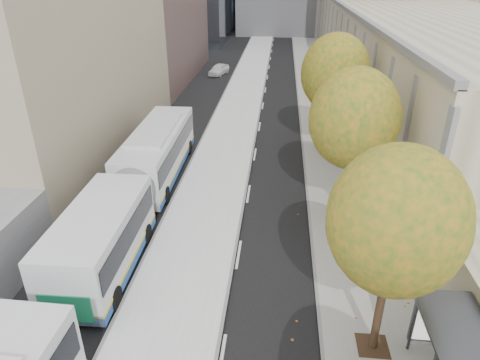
# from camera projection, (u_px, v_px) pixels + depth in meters

# --- Properties ---
(bus_platform) EXTENTS (4.25, 150.00, 0.15)m
(bus_platform) POSITION_uv_depth(u_px,v_px,m) (232.00, 129.00, 35.32)
(bus_platform) COLOR silver
(bus_platform) RESTS_ON ground
(sidewalk) EXTENTS (4.75, 150.00, 0.08)m
(sidewalk) POSITION_uv_depth(u_px,v_px,m) (330.00, 132.00, 34.66)
(sidewalk) COLOR gray
(sidewalk) RESTS_ON ground
(building_tan) EXTENTS (18.00, 92.00, 8.00)m
(building_tan) POSITION_uv_depth(u_px,v_px,m) (398.00, 33.00, 57.75)
(building_tan) COLOR tan
(building_tan) RESTS_ON ground
(bus_shelter) EXTENTS (1.90, 4.40, 2.53)m
(bus_shelter) POSITION_uv_depth(u_px,v_px,m) (470.00, 355.00, 12.16)
(bus_shelter) COLOR #383A3F
(bus_shelter) RESTS_ON sidewalk
(tree_c) EXTENTS (4.20, 4.20, 7.28)m
(tree_c) POSITION_uv_depth(u_px,v_px,m) (396.00, 221.00, 12.79)
(tree_c) COLOR black
(tree_c) RESTS_ON sidewalk
(tree_d) EXTENTS (4.40, 4.40, 7.60)m
(tree_d) POSITION_uv_depth(u_px,v_px,m) (354.00, 119.00, 20.70)
(tree_d) COLOR black
(tree_d) RESTS_ON sidewalk
(tree_e) EXTENTS (4.60, 4.60, 7.92)m
(tree_e) POSITION_uv_depth(u_px,v_px,m) (335.00, 73.00, 28.62)
(tree_e) COLOR black
(tree_e) RESTS_ON sidewalk
(bus_far) EXTENTS (3.01, 18.41, 3.06)m
(bus_far) POSITION_uv_depth(u_px,v_px,m) (139.00, 181.00, 23.19)
(bus_far) COLOR silver
(bus_far) RESTS_ON ground
(distant_car) EXTENTS (2.50, 4.16, 1.33)m
(distant_car) POSITION_uv_depth(u_px,v_px,m) (219.00, 69.00, 53.08)
(distant_car) COLOR silver
(distant_car) RESTS_ON ground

